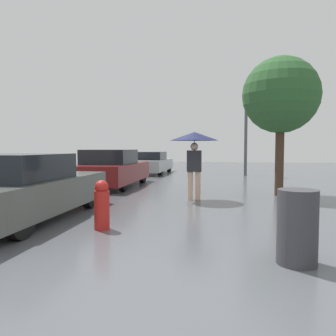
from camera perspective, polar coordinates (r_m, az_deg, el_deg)
name	(u,v)px	position (r m, az deg, el deg)	size (l,w,h in m)	color
ground_plane	(160,296)	(3.28, -1.38, -21.46)	(60.00, 60.00, 0.00)	#4C4F54
pedestrian	(194,142)	(8.71, 4.60, 4.46)	(1.27, 1.27, 1.81)	beige
parked_car_nearest	(19,189)	(6.95, -24.45, -3.33)	(1.89, 4.31, 1.27)	#4C514C
parked_car_middle	(111,169)	(12.00, -9.83, -0.19)	(1.84, 4.25, 1.33)	maroon
parked_car_farthest	(150,163)	(17.95, -3.11, 0.88)	(1.82, 4.55, 1.18)	#9EA3A8
tree	(281,96)	(10.14, 19.04, 11.79)	(2.18, 2.18, 3.99)	#473323
street_lamp	(246,124)	(16.95, 13.42, 7.47)	(0.30, 0.30, 4.46)	#515456
trash_bin	(297,227)	(4.23, 21.60, -9.53)	(0.47, 0.47, 0.89)	#38383D
fire_hydrant	(102,205)	(5.69, -11.46, -6.32)	(0.26, 0.26, 0.84)	#B21E19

